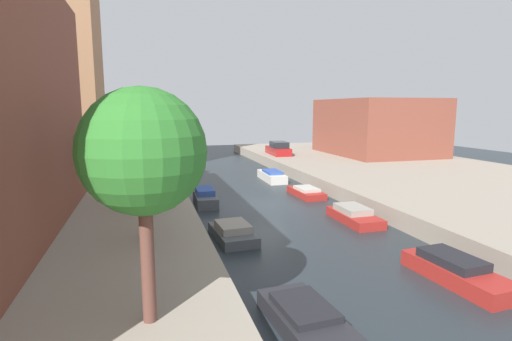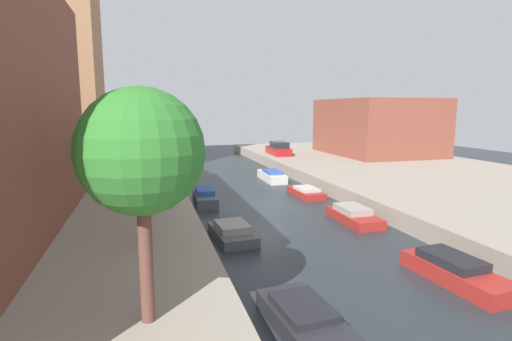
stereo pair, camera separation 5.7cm
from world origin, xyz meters
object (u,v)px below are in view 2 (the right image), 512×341
object	(u,v)px
parked_car	(279,149)
moored_boat_right_1	(456,271)
street_tree_2	(144,147)
moored_boat_right_2	(354,215)
street_tree_5	(143,124)
moored_boat_left_3	(205,197)
street_tree_3	(144,139)
moored_boat_right_4	(272,176)
street_tree_0	(141,153)
apartment_tower_far	(33,13)
street_tree_1	(143,143)
moored_boat_right_3	(306,192)
low_block_right	(377,127)
moored_boat_left_1	(305,319)
street_tree_4	(143,124)
moored_boat_left_2	(232,232)

from	to	relation	value
parked_car	moored_boat_right_1	bearing A→B (deg)	-97.09
street_tree_2	moored_boat_right_2	size ratio (longest dim) A/B	1.20
street_tree_5	moored_boat_left_3	size ratio (longest dim) A/B	1.20
street_tree_3	moored_boat_right_4	bearing A→B (deg)	24.83
street_tree_3	moored_boat_right_1	distance (m)	19.70
moored_boat_right_4	street_tree_0	bearing A→B (deg)	-114.87
street_tree_3	moored_boat_left_3	bearing A→B (deg)	-27.88
parked_car	apartment_tower_far	bearing A→B (deg)	-171.78
street_tree_3	moored_boat_left_3	distance (m)	5.60
street_tree_0	parked_car	distance (m)	35.92
street_tree_1	moored_boat_right_2	distance (m)	12.22
street_tree_1	street_tree_2	xyz separation A→B (m)	(-0.00, 5.75, -0.67)
street_tree_0	moored_boat_right_3	distance (m)	20.11
parked_car	moored_boat_right_3	bearing A→B (deg)	-102.15
parked_car	low_block_right	bearing A→B (deg)	-11.73
moored_boat_left_1	street_tree_5	bearing A→B (deg)	98.20
low_block_right	street_tree_0	distance (m)	39.65
moored_boat_right_2	parked_car	bearing A→B (deg)	81.36
low_block_right	moored_boat_right_3	xyz separation A→B (m)	(-14.49, -14.26, -3.80)
street_tree_4	moored_boat_left_2	distance (m)	16.45
street_tree_2	moored_boat_left_1	size ratio (longest dim) A/B	1.20
street_tree_1	moored_boat_right_2	size ratio (longest dim) A/B	1.38
street_tree_3	street_tree_5	world-z (taller)	street_tree_5
street_tree_4	moored_boat_right_4	bearing A→B (deg)	-5.70
street_tree_2	moored_boat_left_3	distance (m)	6.33
moored_boat_left_1	moored_boat_right_1	size ratio (longest dim) A/B	0.89
street_tree_1	moored_boat_left_2	distance (m)	6.23
moored_boat_left_1	moored_boat_left_3	world-z (taller)	moored_boat_left_3
street_tree_0	moored_boat_right_1	xyz separation A→B (m)	(10.64, 1.61, -4.77)
street_tree_5	parked_car	xyz separation A→B (m)	(14.50, 3.44, -3.13)
street_tree_4	moored_boat_left_2	world-z (taller)	street_tree_4
street_tree_5	moored_boat_right_3	world-z (taller)	street_tree_5
street_tree_1	moored_boat_right_1	distance (m)	12.52
street_tree_2	moored_boat_right_2	bearing A→B (deg)	-14.18
street_tree_4	moored_boat_right_2	bearing A→B (deg)	-52.26
street_tree_2	moored_boat_left_1	world-z (taller)	street_tree_2
street_tree_2	moored_boat_left_1	bearing A→B (deg)	-70.91
street_tree_5	moored_boat_right_2	distance (m)	23.03
street_tree_5	parked_car	world-z (taller)	street_tree_5
moored_boat_left_2	moored_boat_right_3	size ratio (longest dim) A/B	0.94
moored_boat_right_1	moored_boat_right_2	distance (m)	7.87
moored_boat_left_2	moored_boat_left_3	bearing A→B (deg)	91.62
moored_boat_left_1	parked_car	bearing A→B (deg)	72.44
moored_boat_right_1	street_tree_4	bearing A→B (deg)	115.76
moored_boat_right_4	moored_boat_right_2	bearing A→B (deg)	-87.84
moored_boat_right_2	moored_boat_left_1	bearing A→B (deg)	-125.90
street_tree_0	street_tree_1	size ratio (longest dim) A/B	1.09
low_block_right	moored_boat_right_4	distance (m)	17.26
street_tree_0	moored_boat_left_2	world-z (taller)	street_tree_0
low_block_right	moored_boat_right_4	size ratio (longest dim) A/B	2.90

